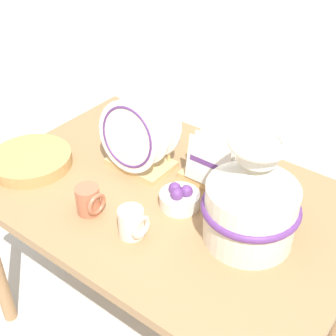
% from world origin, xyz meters
% --- Properties ---
extents(ground_plane, '(14.00, 14.00, 0.00)m').
position_xyz_m(ground_plane, '(0.00, 0.00, 0.00)').
color(ground_plane, beige).
extents(display_table, '(1.27, 0.85, 0.74)m').
position_xyz_m(display_table, '(0.00, 0.00, 0.65)').
color(display_table, '#9E754C').
rests_on(display_table, ground_plane).
extents(ceramic_vase, '(0.29, 0.29, 0.35)m').
position_xyz_m(ceramic_vase, '(0.31, -0.02, 0.89)').
color(ceramic_vase, silver).
rests_on(ceramic_vase, display_table).
extents(dish_rack_round_plates, '(0.26, 0.18, 0.28)m').
position_xyz_m(dish_rack_round_plates, '(-0.18, 0.06, 0.85)').
color(dish_rack_round_plates, tan).
rests_on(dish_rack_round_plates, display_table).
extents(dish_rack_square_plates, '(0.23, 0.16, 0.18)m').
position_xyz_m(dish_rack_square_plates, '(0.08, 0.17, 0.80)').
color(dish_rack_square_plates, tan).
rests_on(dish_rack_square_plates, display_table).
extents(wicker_charger_stack, '(0.30, 0.30, 0.04)m').
position_xyz_m(wicker_charger_stack, '(-0.50, -0.17, 0.76)').
color(wicker_charger_stack, tan).
rests_on(wicker_charger_stack, display_table).
extents(mug_cream_glaze, '(0.08, 0.08, 0.10)m').
position_xyz_m(mug_cream_glaze, '(0.03, -0.22, 0.79)').
color(mug_cream_glaze, silver).
rests_on(mug_cream_glaze, display_table).
extents(mug_terracotta_glaze, '(0.08, 0.08, 0.10)m').
position_xyz_m(mug_terracotta_glaze, '(-0.14, -0.22, 0.79)').
color(mug_terracotta_glaze, '#B76647').
rests_on(mug_terracotta_glaze, display_table).
extents(fruit_bowl, '(0.13, 0.13, 0.08)m').
position_xyz_m(fruit_bowl, '(0.06, -0.02, 0.77)').
color(fruit_bowl, white).
rests_on(fruit_bowl, display_table).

